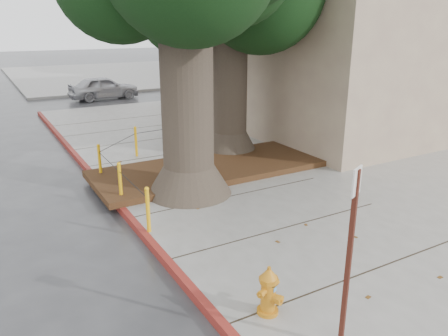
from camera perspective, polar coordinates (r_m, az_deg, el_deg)
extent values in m
plane|color=#28282B|center=(8.74, 5.08, -9.42)|extent=(140.00, 140.00, 0.00)
cube|color=slate|center=(14.26, 19.40, 1.05)|extent=(16.00, 26.00, 0.15)
cube|color=slate|center=(38.00, -13.85, 11.81)|extent=(16.00, 20.00, 0.15)
cube|color=maroon|center=(9.98, -12.88, -5.68)|extent=(0.14, 26.00, 0.16)
cube|color=black|center=(12.16, -1.84, -0.03)|extent=(6.40, 2.60, 0.16)
cube|color=tan|center=(20.73, 15.61, 20.32)|extent=(12.00, 13.00, 10.00)
cube|color=silver|center=(38.25, 2.80, 18.98)|extent=(10.00, 10.00, 9.00)
cube|color=slate|center=(46.61, 5.26, 20.66)|extent=(12.00, 14.00, 12.00)
cone|color=#4C3F33|center=(10.55, -4.55, -1.44)|extent=(2.04, 2.04, 0.70)
cylinder|color=#4C3F33|center=(10.05, -4.84, 9.53)|extent=(1.20, 1.20, 4.22)
cone|color=#4C3F33|center=(13.82, 0.75, 3.42)|extent=(1.77, 1.77, 0.70)
cylinder|color=#4C3F33|center=(13.47, 0.79, 10.92)|extent=(1.04, 1.04, 3.84)
cylinder|color=#F9B00D|center=(8.66, -9.90, -5.49)|extent=(0.08, 0.08, 0.90)
sphere|color=#F9B00D|center=(8.49, -10.07, -2.71)|extent=(0.09, 0.09, 0.09)
cylinder|color=#F9B00D|center=(10.26, -13.39, -1.88)|extent=(0.08, 0.08, 0.90)
sphere|color=#F9B00D|center=(10.12, -13.58, 0.51)|extent=(0.09, 0.09, 0.09)
cylinder|color=#F9B00D|center=(11.92, -15.92, 0.74)|extent=(0.08, 0.08, 0.90)
sphere|color=#F9B00D|center=(11.79, -16.11, 2.83)|extent=(0.09, 0.09, 0.09)
cylinder|color=#F9B00D|center=(13.69, -11.43, 3.34)|extent=(0.08, 0.08, 0.90)
sphere|color=#F9B00D|center=(13.59, -11.55, 5.18)|extent=(0.09, 0.09, 0.09)
cylinder|color=#F9B00D|center=(14.68, -3.52, 4.68)|extent=(0.08, 0.08, 0.90)
sphere|color=#F9B00D|center=(14.58, -3.55, 6.40)|extent=(0.09, 0.09, 0.09)
cylinder|color=black|center=(9.35, -11.91, -2.00)|extent=(0.02, 1.80, 0.02)
cylinder|color=black|center=(11.00, -14.86, 0.86)|extent=(0.02, 1.80, 0.02)
cylinder|color=black|center=(12.72, -13.61, 3.30)|extent=(1.51, 1.51, 0.02)
cylinder|color=black|center=(14.09, -7.38, 5.11)|extent=(2.20, 0.22, 0.02)
cylinder|color=orange|center=(6.55, 5.71, -18.07)|extent=(0.40, 0.40, 0.06)
cylinder|color=orange|center=(6.40, 5.78, -16.19)|extent=(0.28, 0.28, 0.48)
cylinder|color=orange|center=(6.27, 5.86, -14.31)|extent=(0.36, 0.36, 0.07)
cone|color=orange|center=(6.22, 5.88, -13.60)|extent=(0.34, 0.34, 0.13)
cylinder|color=orange|center=(6.17, 5.91, -12.92)|extent=(0.07, 0.07, 0.05)
cylinder|color=orange|center=(6.25, 5.18, -15.85)|extent=(0.16, 0.13, 0.09)
cylinder|color=orange|center=(6.43, 6.44, -14.83)|extent=(0.16, 0.13, 0.09)
cylinder|color=orange|center=(6.35, 6.70, -16.53)|extent=(0.17, 0.17, 0.13)
cube|color=#5999D8|center=(6.28, 6.68, -15.50)|extent=(0.06, 0.03, 0.07)
cube|color=#471911|center=(5.52, 15.93, -11.95)|extent=(0.08, 0.08, 2.38)
cube|color=silver|center=(5.09, 16.95, -1.69)|extent=(0.22, 0.12, 0.33)
imported|color=#AFB0B5|center=(25.73, -15.43, 10.08)|extent=(3.88, 1.72, 1.30)
imported|color=maroon|center=(30.64, 0.63, 11.86)|extent=(3.74, 1.64, 1.20)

